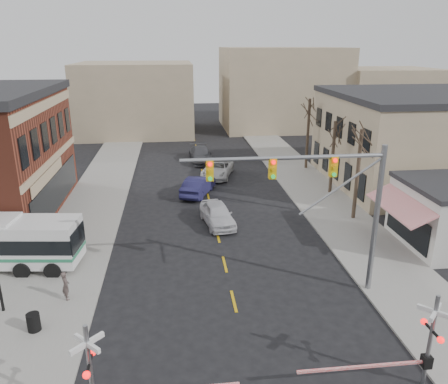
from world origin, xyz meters
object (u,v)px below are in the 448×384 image
at_px(rr_crossing_east, 419,343).
at_px(car_a, 217,214).
at_px(trash_bin, 34,322).
at_px(car_c, 217,169).
at_px(pedestrian_near, 66,286).
at_px(traffic_signal_mast, 326,191).
at_px(pedestrian_far, 56,241).
at_px(rr_crossing_west, 104,375).
at_px(car_d, 201,155).
at_px(car_b, 198,186).

distance_m(rr_crossing_east, car_a, 17.81).
bearing_deg(trash_bin, car_c, 65.32).
height_order(rr_crossing_east, pedestrian_near, rr_crossing_east).
distance_m(traffic_signal_mast, pedestrian_far, 16.90).
xyz_separation_m(rr_crossing_west, rr_crossing_east, (11.55, 0.33, 0.00)).
bearing_deg(car_a, car_d, 81.12).
bearing_deg(car_c, car_d, 118.03).
relative_size(traffic_signal_mast, car_a, 2.11).
bearing_deg(rr_crossing_east, rr_crossing_west, -178.36).
bearing_deg(car_b, car_d, -73.40).
relative_size(car_a, car_d, 0.85).
xyz_separation_m(trash_bin, car_c, (10.86, 23.63, 0.23)).
distance_m(rr_crossing_east, trash_bin, 16.47).
height_order(car_a, car_d, car_d).
xyz_separation_m(car_a, car_c, (1.22, 12.01, -0.03)).
distance_m(trash_bin, car_a, 15.10).
relative_size(rr_crossing_west, trash_bin, 6.56).
xyz_separation_m(traffic_signal_mast, trash_bin, (-14.06, -1.75, -5.19)).
xyz_separation_m(rr_crossing_east, car_b, (-6.96, 23.56, -1.15)).
bearing_deg(trash_bin, pedestrian_far, 96.35).
distance_m(traffic_signal_mast, car_b, 18.22).
xyz_separation_m(trash_bin, car_d, (9.63, 29.54, 0.26)).
distance_m(car_a, pedestrian_far, 11.14).
bearing_deg(car_d, car_a, -93.82).
bearing_deg(rr_crossing_west, pedestrian_near, 111.48).
xyz_separation_m(car_b, pedestrian_far, (-9.52, -10.45, 0.09)).
bearing_deg(pedestrian_far, car_a, -37.59).
distance_m(traffic_signal_mast, rr_crossing_west, 12.90).
bearing_deg(rr_crossing_east, car_d, 99.76).
bearing_deg(car_a, trash_bin, -138.63).
relative_size(rr_crossing_east, trash_bin, 6.56).
bearing_deg(trash_bin, car_a, 50.31).
xyz_separation_m(trash_bin, car_b, (8.64, 18.43, 0.27)).
relative_size(rr_crossing_east, pedestrian_far, 3.52).
height_order(trash_bin, car_b, car_b).
height_order(car_a, car_b, car_b).
xyz_separation_m(car_a, car_b, (-1.01, 6.81, 0.01)).
distance_m(rr_crossing_east, pedestrian_near, 16.58).
distance_m(rr_crossing_east, car_d, 35.20).
bearing_deg(rr_crossing_west, car_d, 80.94).
relative_size(car_a, car_b, 0.95).
bearing_deg(car_a, pedestrian_near, -142.69).
height_order(trash_bin, pedestrian_far, pedestrian_far).
bearing_deg(pedestrian_far, traffic_signal_mast, -79.32).
distance_m(car_b, car_c, 5.66).
distance_m(car_d, pedestrian_far, 23.99).
relative_size(car_d, pedestrian_near, 3.59).
relative_size(car_b, pedestrian_near, 3.21).
height_order(rr_crossing_west, car_a, rr_crossing_west).
relative_size(rr_crossing_east, car_a, 1.18).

